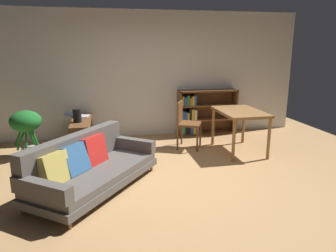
{
  "coord_description": "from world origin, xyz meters",
  "views": [
    {
      "loc": [
        -1.03,
        -4.21,
        1.93
      ],
      "look_at": [
        0.01,
        0.72,
        0.67
      ],
      "focal_mm": 33.76,
      "sensor_mm": 36.0,
      "label": 1
    }
  ],
  "objects_px": {
    "fabric_couch": "(88,166)",
    "dining_table": "(240,116)",
    "desk_speaker": "(77,116)",
    "dining_chair_near": "(186,121)",
    "open_laptop": "(78,115)",
    "media_console": "(82,135)",
    "bookshelf": "(202,113)",
    "potted_floor_plant": "(26,124)"
  },
  "relations": [
    {
      "from": "fabric_couch",
      "to": "dining_table",
      "type": "xyz_separation_m",
      "value": [
        2.73,
        1.1,
        0.37
      ]
    },
    {
      "from": "desk_speaker",
      "to": "bookshelf",
      "type": "relative_size",
      "value": 0.18
    },
    {
      "from": "desk_speaker",
      "to": "fabric_couch",
      "type": "bearing_deg",
      "value": -81.99
    },
    {
      "from": "fabric_couch",
      "to": "desk_speaker",
      "type": "bearing_deg",
      "value": 98.01
    },
    {
      "from": "fabric_couch",
      "to": "bookshelf",
      "type": "bearing_deg",
      "value": 45.29
    },
    {
      "from": "media_console",
      "to": "dining_table",
      "type": "xyz_separation_m",
      "value": [
        2.91,
        -0.7,
        0.41
      ]
    },
    {
      "from": "fabric_couch",
      "to": "potted_floor_plant",
      "type": "xyz_separation_m",
      "value": [
        -1.12,
        1.62,
        0.27
      ]
    },
    {
      "from": "potted_floor_plant",
      "to": "dining_chair_near",
      "type": "xyz_separation_m",
      "value": [
        2.93,
        -0.07,
        -0.07
      ]
    },
    {
      "from": "open_laptop",
      "to": "potted_floor_plant",
      "type": "height_order",
      "value": "potted_floor_plant"
    },
    {
      "from": "potted_floor_plant",
      "to": "dining_chair_near",
      "type": "distance_m",
      "value": 2.93
    },
    {
      "from": "desk_speaker",
      "to": "dining_chair_near",
      "type": "bearing_deg",
      "value": -1.52
    },
    {
      "from": "open_laptop",
      "to": "potted_floor_plant",
      "type": "bearing_deg",
      "value": -151.5
    },
    {
      "from": "potted_floor_plant",
      "to": "fabric_couch",
      "type": "bearing_deg",
      "value": -55.29
    },
    {
      "from": "dining_table",
      "to": "fabric_couch",
      "type": "bearing_deg",
      "value": -158.1
    },
    {
      "from": "fabric_couch",
      "to": "bookshelf",
      "type": "height_order",
      "value": "bookshelf"
    },
    {
      "from": "desk_speaker",
      "to": "potted_floor_plant",
      "type": "distance_m",
      "value": 0.9
    },
    {
      "from": "dining_chair_near",
      "to": "media_console",
      "type": "bearing_deg",
      "value": 172.67
    },
    {
      "from": "desk_speaker",
      "to": "dining_chair_near",
      "type": "height_order",
      "value": "dining_chair_near"
    },
    {
      "from": "dining_chair_near",
      "to": "bookshelf",
      "type": "height_order",
      "value": "bookshelf"
    },
    {
      "from": "open_laptop",
      "to": "dining_table",
      "type": "distance_m",
      "value": 3.14
    },
    {
      "from": "media_console",
      "to": "fabric_couch",
      "type": "bearing_deg",
      "value": -84.49
    },
    {
      "from": "fabric_couch",
      "to": "open_laptop",
      "type": "relative_size",
      "value": 4.34
    },
    {
      "from": "media_console",
      "to": "open_laptop",
      "type": "xyz_separation_m",
      "value": [
        -0.07,
        0.3,
        0.33
      ]
    },
    {
      "from": "fabric_couch",
      "to": "desk_speaker",
      "type": "distance_m",
      "value": 1.66
    },
    {
      "from": "bookshelf",
      "to": "media_console",
      "type": "bearing_deg",
      "value": -165.56
    },
    {
      "from": "desk_speaker",
      "to": "bookshelf",
      "type": "height_order",
      "value": "bookshelf"
    },
    {
      "from": "media_console",
      "to": "dining_chair_near",
      "type": "bearing_deg",
      "value": -7.33
    },
    {
      "from": "media_console",
      "to": "potted_floor_plant",
      "type": "xyz_separation_m",
      "value": [
        -0.95,
        -0.18,
        0.31
      ]
    },
    {
      "from": "potted_floor_plant",
      "to": "bookshelf",
      "type": "height_order",
      "value": "bookshelf"
    },
    {
      "from": "fabric_couch",
      "to": "dining_table",
      "type": "height_order",
      "value": "dining_table"
    },
    {
      "from": "bookshelf",
      "to": "desk_speaker",
      "type": "bearing_deg",
      "value": -161.85
    },
    {
      "from": "desk_speaker",
      "to": "media_console",
      "type": "bearing_deg",
      "value": 75.7
    },
    {
      "from": "desk_speaker",
      "to": "bookshelf",
      "type": "distance_m",
      "value": 2.82
    },
    {
      "from": "fabric_couch",
      "to": "dining_table",
      "type": "bearing_deg",
      "value": 21.9
    },
    {
      "from": "fabric_couch",
      "to": "dining_table",
      "type": "relative_size",
      "value": 1.87
    },
    {
      "from": "potted_floor_plant",
      "to": "dining_table",
      "type": "height_order",
      "value": "potted_floor_plant"
    },
    {
      "from": "fabric_couch",
      "to": "open_laptop",
      "type": "height_order",
      "value": "fabric_couch"
    },
    {
      "from": "media_console",
      "to": "open_laptop",
      "type": "relative_size",
      "value": 2.63
    },
    {
      "from": "dining_table",
      "to": "bookshelf",
      "type": "height_order",
      "value": "bookshelf"
    },
    {
      "from": "dining_chair_near",
      "to": "bookshelf",
      "type": "relative_size",
      "value": 0.68
    },
    {
      "from": "fabric_couch",
      "to": "potted_floor_plant",
      "type": "height_order",
      "value": "potted_floor_plant"
    },
    {
      "from": "dining_table",
      "to": "dining_chair_near",
      "type": "bearing_deg",
      "value": 154.31
    }
  ]
}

